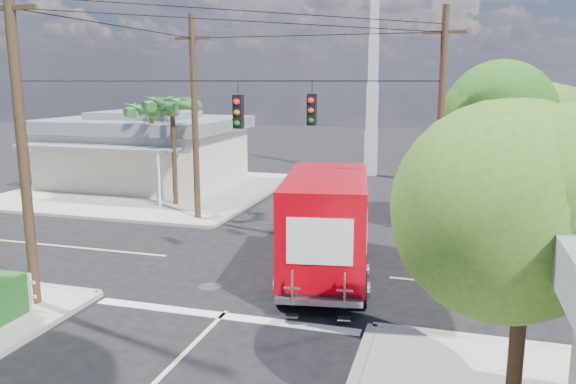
% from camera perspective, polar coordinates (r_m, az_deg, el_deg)
% --- Properties ---
extents(ground, '(120.00, 120.00, 0.00)m').
position_cam_1_polar(ground, '(19.28, -1.69, -7.54)').
color(ground, black).
rests_on(ground, ground).
extents(sidewalk_ne, '(14.12, 14.12, 0.14)m').
position_cam_1_polar(sidewalk_ne, '(29.35, 26.17, -2.02)').
color(sidewalk_ne, '#A7A297').
rests_on(sidewalk_ne, ground).
extents(sidewalk_nw, '(14.12, 14.12, 0.14)m').
position_cam_1_polar(sidewalk_nw, '(33.30, -13.79, 0.26)').
color(sidewalk_nw, '#A7A297').
rests_on(sidewalk_nw, ground).
extents(road_markings, '(32.00, 32.00, 0.01)m').
position_cam_1_polar(road_markings, '(17.96, -3.16, -8.96)').
color(road_markings, beige).
rests_on(road_markings, ground).
extents(building_nw, '(10.80, 10.20, 4.30)m').
position_cam_1_polar(building_nw, '(34.89, -14.25, 4.29)').
color(building_nw, beige).
rests_on(building_nw, sidewalk_nw).
extents(radio_tower, '(0.80, 0.80, 17.00)m').
position_cam_1_polar(radio_tower, '(37.72, 8.60, 10.21)').
color(radio_tower, silver).
rests_on(radio_tower, ground).
extents(tree_ne_front, '(4.21, 4.14, 6.66)m').
position_cam_1_polar(tree_ne_front, '(24.21, 20.11, 7.14)').
color(tree_ne_front, '#422D1C').
rests_on(tree_ne_front, sidewalk_ne).
extents(tree_ne_back, '(3.77, 3.66, 5.82)m').
position_cam_1_polar(tree_ne_back, '(26.71, 25.34, 5.81)').
color(tree_ne_back, '#422D1C').
rests_on(tree_ne_back, sidewalk_ne).
extents(tree_se, '(3.67, 3.54, 5.62)m').
position_cam_1_polar(tree_se, '(10.42, 23.30, -1.59)').
color(tree_se, '#422D1C').
rests_on(tree_se, sidewalk_se).
extents(palm_nw_front, '(3.01, 3.08, 5.59)m').
position_cam_1_polar(palm_nw_front, '(28.16, -11.70, 8.61)').
color(palm_nw_front, '#422D1C').
rests_on(palm_nw_front, sidewalk_nw).
extents(palm_nw_back, '(3.01, 3.08, 5.19)m').
position_cam_1_polar(palm_nw_back, '(30.46, -13.70, 8.00)').
color(palm_nw_back, '#422D1C').
rests_on(palm_nw_back, sidewalk_nw).
extents(utility_poles, '(12.00, 10.68, 9.00)m').
position_cam_1_polar(utility_poles, '(20.36, -4.63, 6.88)').
color(utility_poles, '#473321').
rests_on(utility_poles, ground).
extents(vending_boxes, '(1.90, 0.50, 1.10)m').
position_cam_1_polar(vending_boxes, '(24.20, 17.87, -2.50)').
color(vending_boxes, red).
rests_on(vending_boxes, sidewalk_ne).
extents(delivery_truck, '(3.56, 8.06, 3.37)m').
position_cam_1_polar(delivery_truck, '(18.05, 3.99, -3.19)').
color(delivery_truck, black).
rests_on(delivery_truck, ground).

